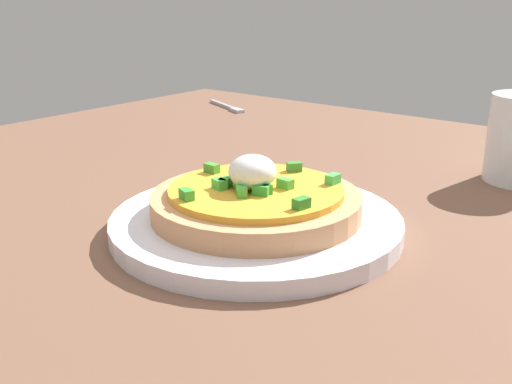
% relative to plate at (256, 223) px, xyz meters
% --- Properties ---
extents(dining_table, '(1.21, 0.87, 0.03)m').
position_rel_plate_xyz_m(dining_table, '(-0.07, 0.12, -0.02)').
color(dining_table, brown).
rests_on(dining_table, ground).
extents(plate, '(0.24, 0.24, 0.02)m').
position_rel_plate_xyz_m(plate, '(0.00, 0.00, 0.00)').
color(plate, white).
rests_on(plate, dining_table).
extents(pizza, '(0.17, 0.17, 0.05)m').
position_rel_plate_xyz_m(pizza, '(-0.00, 0.00, 0.02)').
color(pizza, tan).
rests_on(pizza, plate).
extents(fork, '(0.05, 0.11, 0.00)m').
position_rel_plate_xyz_m(fork, '(0.40, 0.38, -0.01)').
color(fork, '#B7B7BC').
rests_on(fork, dining_table).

